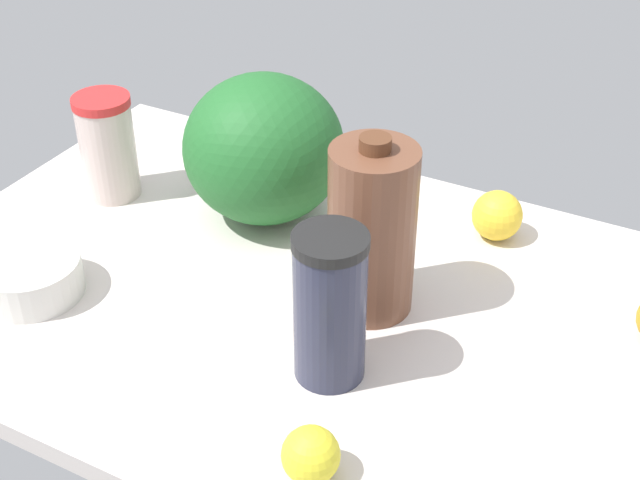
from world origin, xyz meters
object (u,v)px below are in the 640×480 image
Objects in this scene: watermelon at (264,149)px; mixing_bowl at (30,276)px; shaker_bottle at (330,307)px; chocolate_milk_jug at (372,230)px; tumbler_cup at (108,146)px; lemon_beside_bowl at (311,455)px; lemon_far_back at (497,215)px.

watermelon is 38.70cm from mixing_bowl.
shaker_bottle is 44.88cm from mixing_bowl.
chocolate_milk_jug is 1.78× the size of mixing_bowl.
mixing_bowl is (-6.94, 26.43, -5.93)cm from tumbler_cup.
lemon_beside_bowl is (-49.84, 10.61, 0.54)cm from mixing_bowl.
tumbler_cup is 2.65× the size of lemon_beside_bowl.
chocolate_milk_jug is at bearing 172.30° from tumbler_cup.
chocolate_milk_jug reaches higher than shaker_bottle.
mixing_bowl is 1.89× the size of lemon_far_back.
lemon_far_back is at bearing -92.73° from lemon_beside_bowl.
chocolate_milk_jug is at bearing -155.07° from mixing_bowl.
lemon_far_back is at bearing -140.33° from mixing_bowl.
chocolate_milk_jug is 1.04× the size of watermelon.
chocolate_milk_jug is 3.94× the size of lemon_beside_bowl.
mixing_bowl is at bearing 104.72° from tumbler_cup.
lemon_far_back is 1.17× the size of lemon_beside_bowl.
tumbler_cup reaches higher than lemon_far_back.
watermelon is (24.36, -13.31, -0.59)cm from chocolate_milk_jug.
shaker_bottle reaches higher than mixing_bowl.
tumbler_cup is 0.85× the size of shaker_bottle.
lemon_far_back is at bearing -112.71° from chocolate_milk_jug.
watermelon is 36.64cm from lemon_far_back.
chocolate_milk_jug is 27.77cm from watermelon.
tumbler_cup is 27.97cm from mixing_bowl.
mixing_bowl is at bearing -12.01° from lemon_beside_bowl.
chocolate_milk_jug is at bearing -84.31° from shaker_bottle.
chocolate_milk_jug is at bearing 67.29° from lemon_far_back.
tumbler_cup is at bearing -75.28° from mixing_bowl.
chocolate_milk_jug is at bearing -76.39° from lemon_beside_bowl.
shaker_bottle is (-50.89, 21.30, 1.57)cm from tumbler_cup.
shaker_bottle is 1.41× the size of mixing_bowl.
lemon_beside_bowl is at bearing 87.27° from lemon_far_back.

